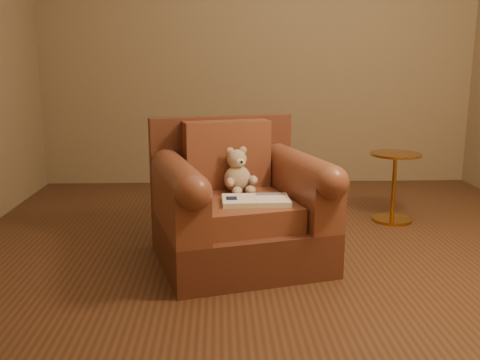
{
  "coord_description": "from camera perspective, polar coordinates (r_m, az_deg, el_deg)",
  "views": [
    {
      "loc": [
        -0.37,
        -3.01,
        1.14
      ],
      "look_at": [
        -0.26,
        -0.12,
        0.49
      ],
      "focal_mm": 40.0,
      "sensor_mm": 36.0,
      "label": 1
    }
  ],
  "objects": [
    {
      "name": "floor",
      "position": [
        3.24,
        4.48,
        -8.02
      ],
      "size": [
        4.0,
        4.0,
        0.0
      ],
      "primitive_type": "plane",
      "color": "#4D2D1A",
      "rests_on": "ground"
    },
    {
      "name": "armchair",
      "position": [
        3.09,
        -0.25,
        -2.94
      ],
      "size": [
        1.08,
        1.05,
        0.81
      ],
      "rotation": [
        0.0,
        0.0,
        0.26
      ],
      "color": "#572C1D",
      "rests_on": "floor"
    },
    {
      "name": "teddy_bear",
      "position": [
        3.12,
        -0.18,
        0.53
      ],
      "size": [
        0.2,
        0.23,
        0.27
      ],
      "rotation": [
        0.0,
        0.0,
        0.36
      ],
      "color": "tan",
      "rests_on": "armchair"
    },
    {
      "name": "guidebook",
      "position": [
        2.9,
        1.7,
        -2.19
      ],
      "size": [
        0.37,
        0.23,
        0.03
      ],
      "rotation": [
        0.0,
        0.0,
        0.02
      ],
      "color": "beige",
      "rests_on": "armchair"
    },
    {
      "name": "side_table",
      "position": [
        3.99,
        16.09,
        -0.5
      ],
      "size": [
        0.36,
        0.36,
        0.5
      ],
      "color": "#BC7E33",
      "rests_on": "floor"
    }
  ]
}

